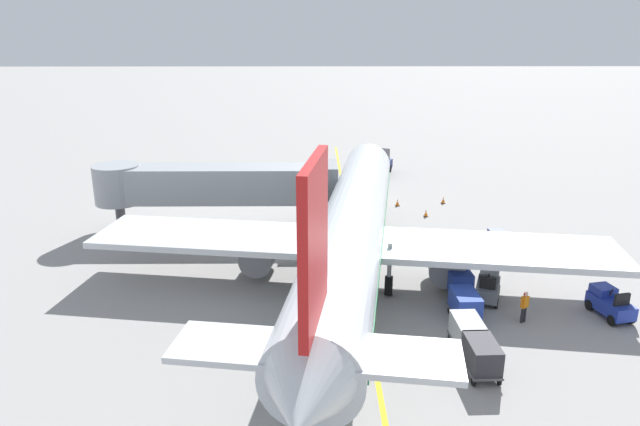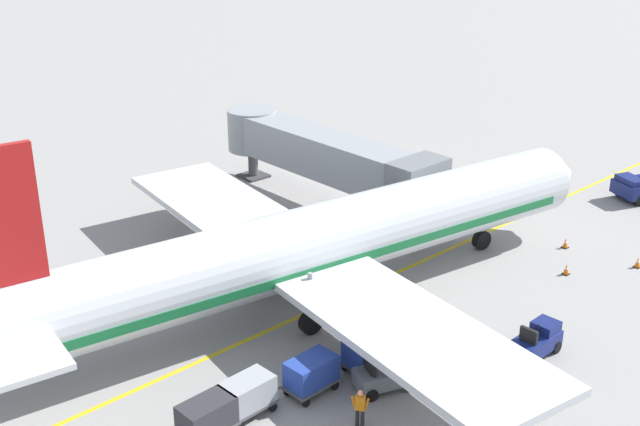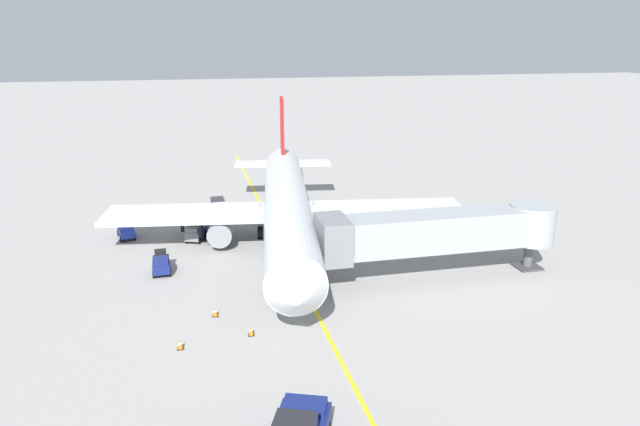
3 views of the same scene
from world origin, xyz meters
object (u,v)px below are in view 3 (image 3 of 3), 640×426
(baggage_cart_tail_end, at_px, (218,205))
(safety_cone_wing_tip, at_px, (251,331))
(jet_bridge, at_px, (440,231))
(baggage_cart_third_in_train, at_px, (221,211))
(parked_airliner, at_px, (287,208))
(baggage_cart_front, at_px, (215,230))
(baggage_tug_lead, at_px, (161,264))
(ground_crew_wing_walker, at_px, (182,222))
(baggage_tug_trailing, at_px, (126,230))
(safety_cone_nose_right, at_px, (180,344))
(baggage_tug_spare, at_px, (196,233))
(baggage_cart_second_in_train, at_px, (216,220))
(safety_cone_nose_left, at_px, (215,312))

(baggage_cart_tail_end, relative_size, safety_cone_wing_tip, 4.95)
(jet_bridge, bearing_deg, baggage_cart_third_in_train, -50.33)
(parked_airliner, xyz_separation_m, baggage_cart_front, (5.88, -2.21, -2.24))
(baggage_tug_lead, bearing_deg, ground_crew_wing_walker, -99.77)
(baggage_tug_trailing, distance_m, baggage_cart_tail_end, 9.76)
(baggage_cart_third_in_train, xyz_separation_m, safety_cone_wing_tip, (-0.06, 22.99, -0.66))
(jet_bridge, relative_size, ground_crew_wing_walker, 10.56)
(ground_crew_wing_walker, xyz_separation_m, safety_cone_nose_right, (0.38, 21.01, -0.66))
(baggage_tug_spare, distance_m, baggage_cart_second_in_train, 3.13)
(ground_crew_wing_walker, bearing_deg, baggage_tug_trailing, 8.00)
(parked_airliner, xyz_separation_m, baggage_cart_second_in_train, (5.55, -5.16, -2.24))
(safety_cone_wing_tip, bearing_deg, safety_cone_nose_right, 9.29)
(baggage_cart_second_in_train, distance_m, safety_cone_nose_right, 21.10)
(parked_airliner, relative_size, baggage_tug_lead, 14.76)
(safety_cone_nose_right, xyz_separation_m, safety_cone_wing_tip, (-4.03, -0.66, 0.00))
(baggage_cart_tail_end, relative_size, ground_crew_wing_walker, 1.73)
(baggage_tug_lead, relative_size, safety_cone_nose_left, 4.28)
(jet_bridge, xyz_separation_m, safety_cone_nose_left, (16.13, 2.77, -3.17))
(baggage_cart_front, relative_size, safety_cone_wing_tip, 4.95)
(baggage_tug_spare, xyz_separation_m, baggage_cart_second_in_train, (-1.91, -2.48, 0.24))
(jet_bridge, height_order, ground_crew_wing_walker, jet_bridge)
(baggage_cart_third_in_train, distance_m, safety_cone_wing_tip, 23.00)
(baggage_cart_front, bearing_deg, baggage_cart_third_in_train, -99.21)
(baggage_tug_lead, height_order, baggage_cart_front, baggage_tug_lead)
(baggage_tug_spare, bearing_deg, baggage_tug_lead, 68.25)
(baggage_tug_lead, distance_m, baggage_cart_second_in_train, 10.34)
(parked_airliner, bearing_deg, baggage_cart_tail_end, -63.10)
(jet_bridge, distance_m, baggage_tug_trailing, 26.74)
(safety_cone_nose_left, distance_m, safety_cone_wing_tip, 3.50)
(parked_airliner, relative_size, baggage_tug_spare, 13.51)
(safety_cone_wing_tip, bearing_deg, baggage_cart_tail_end, -89.59)
(baggage_tug_lead, height_order, baggage_cart_second_in_train, baggage_tug_lead)
(baggage_cart_tail_end, distance_m, safety_cone_nose_left, 22.10)
(safety_cone_nose_right, distance_m, safety_cone_wing_tip, 4.09)
(baggage_cart_third_in_train, distance_m, ground_crew_wing_walker, 4.45)
(parked_airliner, height_order, jet_bridge, parked_airliner)
(baggage_cart_tail_end, bearing_deg, baggage_tug_spare, 71.83)
(safety_cone_wing_tip, bearing_deg, baggage_tug_lead, -64.19)
(jet_bridge, relative_size, baggage_cart_front, 6.11)
(parked_airliner, height_order, safety_cone_nose_left, parked_airliner)
(baggage_cart_second_in_train, bearing_deg, baggage_tug_lead, 63.51)
(safety_cone_nose_left, bearing_deg, baggage_cart_third_in_train, -95.17)
(jet_bridge, relative_size, baggage_tug_lead, 7.07)
(baggage_cart_second_in_train, distance_m, safety_cone_nose_left, 17.26)
(safety_cone_wing_tip, bearing_deg, baggage_tug_trailing, -66.95)
(baggage_tug_trailing, height_order, ground_crew_wing_walker, ground_crew_wing_walker)
(baggage_cart_second_in_train, height_order, safety_cone_nose_right, baggage_cart_second_in_train)
(baggage_cart_second_in_train, relative_size, baggage_cart_third_in_train, 1.00)
(parked_airliner, relative_size, jet_bridge, 2.09)
(baggage_cart_front, bearing_deg, safety_cone_wing_tip, 93.32)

